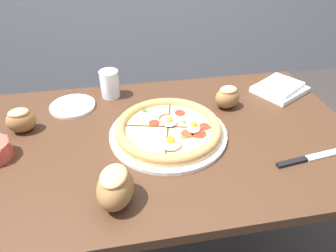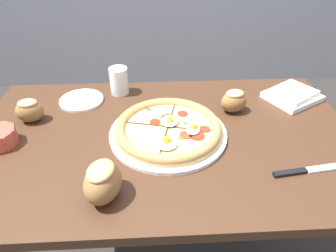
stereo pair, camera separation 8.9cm
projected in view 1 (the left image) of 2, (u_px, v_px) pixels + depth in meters
The scene contains 9 objects.
dining_table at pixel (166, 165), 0.98m from camera, with size 1.17×0.70×0.74m.
pizza at pixel (168, 129), 0.90m from camera, with size 0.35×0.35×0.05m.
napkin_folded at pixel (280, 88), 1.12m from camera, with size 0.22×0.21×0.04m.
bread_piece_near at pixel (227, 97), 1.01m from camera, with size 0.10×0.09×0.08m.
bread_piece_mid at pixel (21, 120), 0.90m from camera, with size 0.09×0.08×0.08m.
bread_piece_far at pixel (115, 187), 0.67m from camera, with size 0.11×0.13×0.10m.
knife_main at pixel (311, 158), 0.82m from camera, with size 0.22×0.05×0.01m.
water_glass at pixel (110, 85), 1.08m from camera, with size 0.07×0.07×0.10m.
side_saucer at pixel (73, 106), 1.03m from camera, with size 0.15×0.15×0.01m.
Camera 1 is at (-0.12, -0.71, 1.29)m, focal length 32.00 mm.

